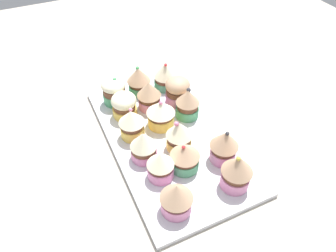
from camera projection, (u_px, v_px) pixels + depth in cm
name	position (u px, v px, depth cm)	size (l,w,h in cm)	color
ground_plane	(168.00, 143.00, 73.33)	(180.00, 180.00, 3.00)	#B2A899
baking_tray	(168.00, 137.00, 71.87)	(46.23, 25.60, 1.20)	silver
cupcake_0	(237.00, 171.00, 58.75)	(6.04, 6.04, 8.55)	pink
cupcake_1	(224.00, 145.00, 63.58)	(5.96, 5.96, 8.21)	pink
cupcake_2	(188.00, 103.00, 73.65)	(5.65, 5.65, 7.91)	#4C9E6B
cupcake_3	(177.00, 90.00, 77.54)	(6.03, 6.03, 7.24)	pink
cupcake_4	(165.00, 76.00, 81.94)	(5.80, 5.80, 7.61)	#4C9E6B
cupcake_5	(185.00, 156.00, 62.71)	(6.16, 6.16, 6.64)	#4C9E6B
cupcake_6	(179.00, 135.00, 66.25)	(5.70, 5.70, 7.67)	#EFC651
cupcake_7	(162.00, 113.00, 71.59)	(6.58, 6.58, 7.22)	#EFC651
cupcake_8	(148.00, 95.00, 75.74)	(5.89, 5.89, 7.55)	pink
cupcake_9	(138.00, 80.00, 80.28)	(6.07, 6.07, 7.68)	#4C9E6B
cupcake_10	(176.00, 197.00, 55.24)	(6.10, 6.10, 7.28)	pink
cupcake_11	(160.00, 165.00, 61.00)	(5.44, 5.44, 6.64)	pink
cupcake_12	(144.00, 146.00, 64.36)	(5.61, 5.61, 7.15)	pink
cupcake_13	(132.00, 123.00, 68.79)	(5.82, 5.82, 7.62)	#EFC651
cupcake_14	(124.00, 105.00, 74.23)	(5.98, 5.98, 6.40)	#EFC651
cupcake_15	(114.00, 90.00, 77.61)	(6.09, 6.09, 7.27)	#4C9E6B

